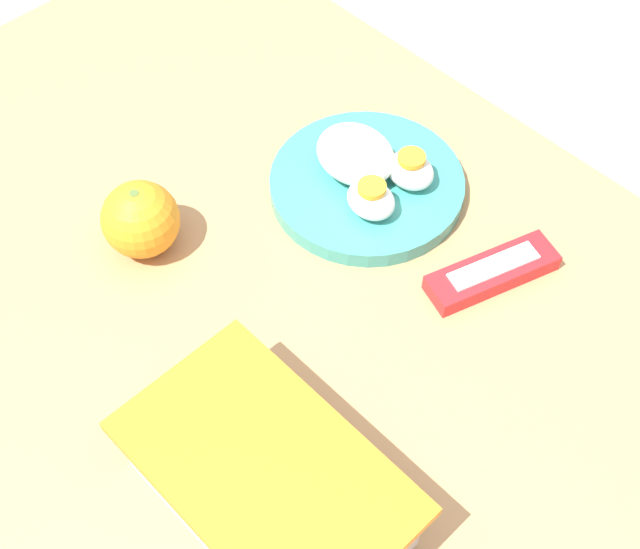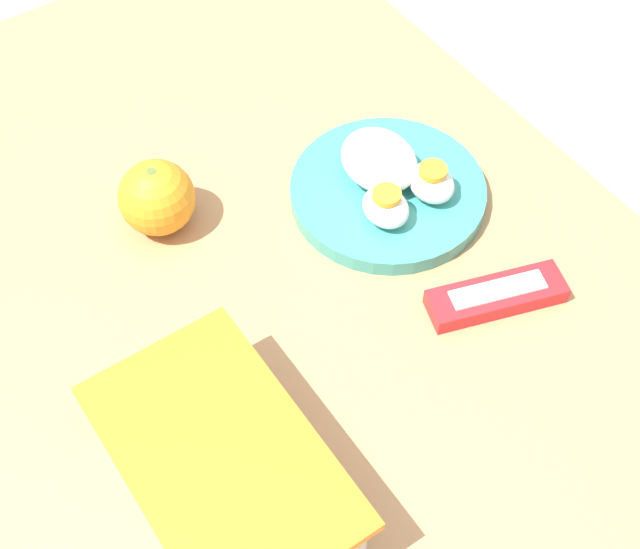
% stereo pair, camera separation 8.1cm
% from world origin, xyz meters
% --- Properties ---
extents(table, '(1.13, 0.71, 0.72)m').
position_xyz_m(table, '(0.00, 0.00, 0.59)').
color(table, '#AD7F51').
rests_on(table, ground_plane).
extents(food_container, '(0.22, 0.14, 0.07)m').
position_xyz_m(food_container, '(-0.11, 0.13, 0.75)').
color(food_container, white).
rests_on(food_container, table).
extents(orange_fruit, '(0.07, 0.07, 0.07)m').
position_xyz_m(orange_fruit, '(0.17, 0.04, 0.76)').
color(orange_fruit, orange).
rests_on(orange_fruit, table).
extents(rice_plate, '(0.20, 0.20, 0.06)m').
position_xyz_m(rice_plate, '(0.07, -0.16, 0.74)').
color(rice_plate, teal).
rests_on(rice_plate, table).
extents(candy_bar, '(0.08, 0.13, 0.02)m').
position_xyz_m(candy_bar, '(-0.09, -0.17, 0.73)').
color(candy_bar, red).
rests_on(candy_bar, table).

